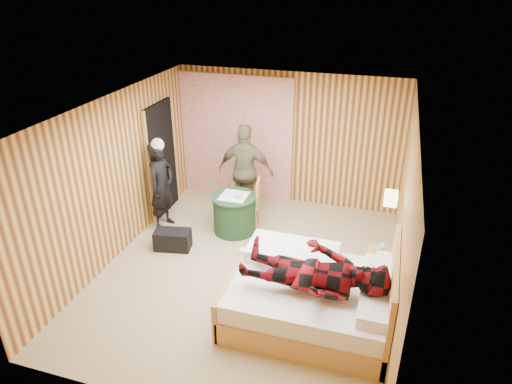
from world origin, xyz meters
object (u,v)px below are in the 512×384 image
(chair_near, at_px, (252,200))
(duffel_bag, at_px, (173,240))
(nightstand, at_px, (378,269))
(man_at_table, at_px, (246,171))
(bed, at_px, (313,296))
(wall_lamp, at_px, (391,198))
(round_table, at_px, (234,213))
(woman_standing, at_px, (162,186))
(man_on_bed, at_px, (315,264))
(chair_far, at_px, (245,188))

(chair_near, xyz_separation_m, duffel_bag, (-1.01, -1.08, -0.35))
(nightstand, bearing_deg, duffel_bag, -179.85)
(nightstand, height_order, man_at_table, man_at_table)
(bed, bearing_deg, wall_lamp, 55.08)
(bed, distance_m, round_table, 2.44)
(woman_standing, distance_m, man_on_bed, 3.47)
(chair_near, height_order, woman_standing, woman_standing)
(man_at_table, bearing_deg, woman_standing, 33.66)
(chair_far, distance_m, duffel_bag, 1.67)
(woman_standing, relative_size, man_on_bed, 0.88)
(bed, height_order, woman_standing, woman_standing)
(wall_lamp, xyz_separation_m, chair_far, (-2.50, 1.22, -0.76))
(chair_near, bearing_deg, duffel_bag, -53.30)
(bed, relative_size, man_at_table, 1.19)
(duffel_bag, height_order, woman_standing, woman_standing)
(nightstand, height_order, round_table, round_table)
(duffel_bag, xyz_separation_m, man_at_table, (0.77, 1.46, 0.70))
(nightstand, bearing_deg, man_at_table, 149.37)
(chair_near, bearing_deg, woman_standing, -83.22)
(round_table, bearing_deg, nightstand, -18.32)
(bed, relative_size, chair_far, 2.22)
(bed, xyz_separation_m, chair_far, (-1.70, 2.37, 0.22))
(nightstand, height_order, woman_standing, woman_standing)
(bed, distance_m, chair_near, 2.49)
(woman_standing, height_order, man_on_bed, man_on_bed)
(nightstand, xyz_separation_m, duffel_bag, (-3.22, -0.01, -0.10))
(wall_lamp, bearing_deg, duffel_bag, -176.28)
(woman_standing, height_order, man_at_table, man_at_table)
(wall_lamp, distance_m, woman_standing, 3.79)
(nightstand, xyz_separation_m, chair_near, (-2.21, 1.07, 0.25))
(chair_near, bearing_deg, wall_lamp, 58.75)
(wall_lamp, xyz_separation_m, chair_near, (-2.25, 0.87, -0.79))
(bed, height_order, duffel_bag, bed)
(chair_near, xyz_separation_m, man_at_table, (-0.24, 0.38, 0.35))
(duffel_bag, bearing_deg, man_at_table, 51.13)
(chair_near, height_order, man_on_bed, man_on_bed)
(chair_far, relative_size, duffel_bag, 1.62)
(wall_lamp, distance_m, chair_near, 2.54)
(nightstand, height_order, duffel_bag, nightstand)
(man_at_table, height_order, man_on_bed, man_on_bed)
(chair_far, distance_m, man_at_table, 0.32)
(chair_near, bearing_deg, round_table, -52.95)
(nightstand, bearing_deg, bed, -128.77)
(bed, relative_size, woman_standing, 1.33)
(chair_far, height_order, man_at_table, man_at_table)
(wall_lamp, distance_m, chair_far, 2.89)
(chair_near, relative_size, duffel_bag, 1.54)
(chair_far, height_order, chair_near, chair_far)
(round_table, distance_m, man_at_table, 0.83)
(duffel_bag, distance_m, man_at_table, 1.79)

